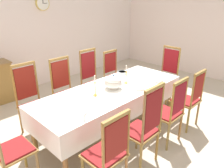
% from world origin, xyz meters
% --- Properties ---
extents(ground, '(7.75, 5.71, 0.04)m').
position_xyz_m(ground, '(0.00, 0.00, -0.02)').
color(ground, '#BFB09B').
extents(back_wall, '(7.75, 0.08, 3.37)m').
position_xyz_m(back_wall, '(0.00, 2.90, 1.69)').
color(back_wall, silver).
rests_on(back_wall, ground).
extents(right_wall, '(0.08, 5.71, 3.37)m').
position_xyz_m(right_wall, '(3.92, 0.00, 1.69)').
color(right_wall, silver).
rests_on(right_wall, ground).
extents(dining_table, '(2.69, 1.00, 0.77)m').
position_xyz_m(dining_table, '(0.00, 0.01, 0.70)').
color(dining_table, '#986135').
rests_on(dining_table, ground).
extents(tablecloth, '(2.71, 1.02, 0.36)m').
position_xyz_m(tablecloth, '(0.00, 0.01, 0.68)').
color(tablecloth, white).
rests_on(tablecloth, dining_table).
extents(chair_south_a, '(0.44, 0.42, 1.09)m').
position_xyz_m(chair_south_a, '(-0.98, -0.89, 0.57)').
color(chair_south_a, olive).
rests_on(chair_south_a, ground).
extents(chair_north_a, '(0.44, 0.42, 1.22)m').
position_xyz_m(chair_north_a, '(-0.98, 0.92, 0.61)').
color(chair_north_a, olive).
rests_on(chair_north_a, ground).
extents(chair_south_b, '(0.44, 0.42, 1.22)m').
position_xyz_m(chair_south_b, '(-0.31, -0.90, 0.61)').
color(chair_south_b, olive).
rests_on(chair_south_b, ground).
extents(chair_north_b, '(0.44, 0.42, 1.18)m').
position_xyz_m(chair_north_b, '(-0.31, 0.92, 0.60)').
color(chair_north_b, '#94613B').
rests_on(chair_north_b, ground).
extents(chair_south_c, '(0.44, 0.42, 1.11)m').
position_xyz_m(chair_south_c, '(0.36, -0.89, 0.58)').
color(chair_south_c, olive).
rests_on(chair_south_c, ground).
extents(chair_north_c, '(0.44, 0.42, 1.22)m').
position_xyz_m(chair_north_c, '(0.36, 0.92, 0.61)').
color(chair_north_c, olive).
rests_on(chair_north_c, ground).
extents(chair_south_d, '(0.44, 0.42, 1.08)m').
position_xyz_m(chair_south_d, '(1.01, -0.89, 0.57)').
color(chair_south_d, olive).
rests_on(chair_south_d, ground).
extents(chair_north_d, '(0.44, 0.42, 1.09)m').
position_xyz_m(chair_north_d, '(1.01, 0.91, 0.57)').
color(chair_north_d, olive).
rests_on(chair_north_d, ground).
extents(chair_head_west, '(0.42, 0.44, 1.23)m').
position_xyz_m(chair_head_west, '(-1.76, 0.01, 0.62)').
color(chair_head_west, olive).
rests_on(chair_head_west, ground).
extents(chair_head_east, '(0.42, 0.44, 1.20)m').
position_xyz_m(chair_head_east, '(1.76, 0.01, 0.60)').
color(chair_head_east, olive).
rests_on(chair_head_east, ground).
extents(soup_tureen, '(0.31, 0.31, 0.24)m').
position_xyz_m(soup_tureen, '(0.04, 0.01, 0.89)').
color(soup_tureen, white).
rests_on(soup_tureen, tablecloth).
extents(candlestick_west, '(0.07, 0.07, 0.33)m').
position_xyz_m(candlestick_west, '(-0.36, 0.01, 0.91)').
color(candlestick_west, gold).
rests_on(candlestick_west, tablecloth).
extents(candlestick_east, '(0.07, 0.07, 0.33)m').
position_xyz_m(candlestick_east, '(0.36, 0.01, 0.90)').
color(candlestick_east, gold).
rests_on(candlestick_east, tablecloth).
extents(bowl_near_left, '(0.16, 0.16, 0.04)m').
position_xyz_m(bowl_near_left, '(0.83, -0.37, 0.80)').
color(bowl_near_left, white).
rests_on(bowl_near_left, tablecloth).
extents(bowl_near_right, '(0.18, 0.18, 0.04)m').
position_xyz_m(bowl_near_right, '(0.31, -0.33, 0.79)').
color(bowl_near_right, white).
rests_on(bowl_near_right, tablecloth).
extents(bowl_far_left, '(0.19, 0.19, 0.04)m').
position_xyz_m(bowl_far_left, '(0.71, 0.41, 0.80)').
color(bowl_far_left, white).
rests_on(bowl_far_left, tablecloth).
extents(spoon_primary, '(0.03, 0.18, 0.01)m').
position_xyz_m(spoon_primary, '(0.93, -0.34, 0.78)').
color(spoon_primary, gold).
rests_on(spoon_primary, tablecloth).
extents(spoon_secondary, '(0.07, 0.17, 0.01)m').
position_xyz_m(spoon_secondary, '(0.44, -0.30, 0.78)').
color(spoon_secondary, gold).
rests_on(spoon_secondary, tablecloth).
extents(mounted_clock, '(0.35, 0.06, 0.35)m').
position_xyz_m(mounted_clock, '(0.48, 2.82, 2.05)').
color(mounted_clock, '#D1B251').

